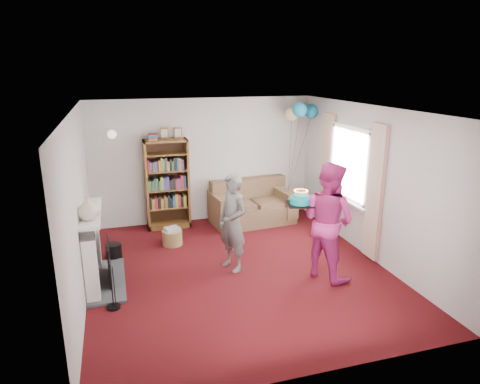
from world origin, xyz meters
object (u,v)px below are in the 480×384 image
object	(u,v)px
sofa	(251,206)
person_striped	(233,223)
person_magenta	(328,221)
bookcase	(167,184)
birthday_cake	(301,200)

from	to	relation	value
sofa	person_striped	distance (m)	2.23
person_magenta	sofa	bearing A→B (deg)	-18.06
bookcase	sofa	world-z (taller)	bookcase
person_striped	birthday_cake	world-z (taller)	person_striped
sofa	person_striped	xyz separation A→B (m)	(-0.95, -1.97, 0.44)
person_striped	birthday_cake	distance (m)	1.10
person_striped	bookcase	bearing A→B (deg)	173.96
bookcase	person_striped	bearing A→B (deg)	-71.76
person_magenta	birthday_cake	world-z (taller)	person_magenta
person_magenta	person_striped	bearing A→B (deg)	38.67
sofa	person_magenta	bearing A→B (deg)	-87.97
sofa	person_magenta	world-z (taller)	person_magenta
bookcase	birthday_cake	distance (m)	3.13
person_magenta	birthday_cake	size ratio (longest dim) A/B	4.70
bookcase	person_magenta	world-z (taller)	bookcase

